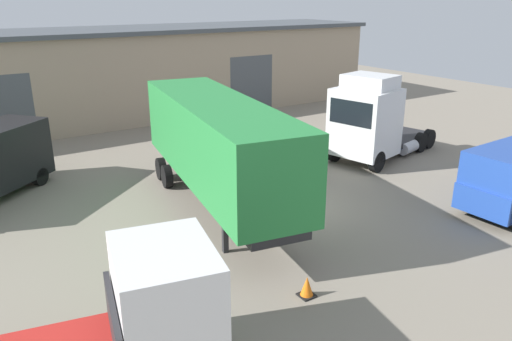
{
  "coord_description": "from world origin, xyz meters",
  "views": [
    {
      "loc": [
        -10.21,
        -13.21,
        7.27
      ],
      "look_at": [
        -1.34,
        0.21,
        1.6
      ],
      "focal_mm": 35.0,
      "sensor_mm": 36.0,
      "label": 1
    }
  ],
  "objects_px": {
    "tractor_unit_white": "(370,121)",
    "traffic_cone": "(307,287)",
    "flatbed_truck_white": "(110,325)",
    "gravel_pile": "(352,114)",
    "container_trailer_green": "(218,143)"
  },
  "relations": [
    {
      "from": "flatbed_truck_white",
      "to": "gravel_pile",
      "type": "height_order",
      "value": "flatbed_truck_white"
    },
    {
      "from": "container_trailer_green",
      "to": "flatbed_truck_white",
      "type": "xyz_separation_m",
      "value": [
        -5.75,
        -5.99,
        -1.25
      ]
    },
    {
      "from": "flatbed_truck_white",
      "to": "traffic_cone",
      "type": "height_order",
      "value": "flatbed_truck_white"
    },
    {
      "from": "tractor_unit_white",
      "to": "container_trailer_green",
      "type": "distance_m",
      "value": 8.67
    },
    {
      "from": "tractor_unit_white",
      "to": "gravel_pile",
      "type": "height_order",
      "value": "tractor_unit_white"
    },
    {
      "from": "traffic_cone",
      "to": "gravel_pile",
      "type": "bearing_deg",
      "value": 42.82
    },
    {
      "from": "tractor_unit_white",
      "to": "traffic_cone",
      "type": "relative_size",
      "value": 11.75
    },
    {
      "from": "traffic_cone",
      "to": "tractor_unit_white",
      "type": "bearing_deg",
      "value": 37.17
    },
    {
      "from": "container_trailer_green",
      "to": "traffic_cone",
      "type": "bearing_deg",
      "value": 3.05
    },
    {
      "from": "tractor_unit_white",
      "to": "container_trailer_green",
      "type": "xyz_separation_m",
      "value": [
        -8.56,
        -1.23,
        0.67
      ]
    },
    {
      "from": "tractor_unit_white",
      "to": "traffic_cone",
      "type": "height_order",
      "value": "tractor_unit_white"
    },
    {
      "from": "flatbed_truck_white",
      "to": "gravel_pile",
      "type": "distance_m",
      "value": 22.34
    },
    {
      "from": "gravel_pile",
      "to": "traffic_cone",
      "type": "relative_size",
      "value": 4.91
    },
    {
      "from": "gravel_pile",
      "to": "container_trailer_green",
      "type": "bearing_deg",
      "value": -152.45
    },
    {
      "from": "tractor_unit_white",
      "to": "traffic_cone",
      "type": "bearing_deg",
      "value": 24.15
    }
  ]
}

